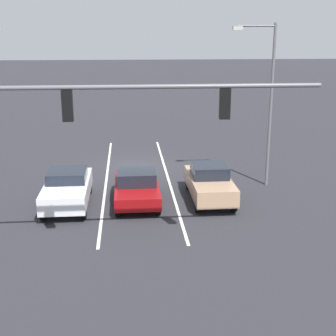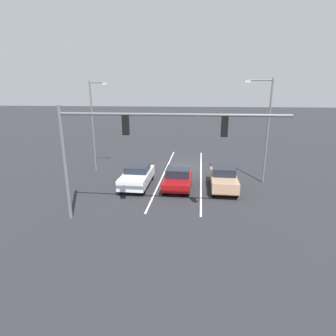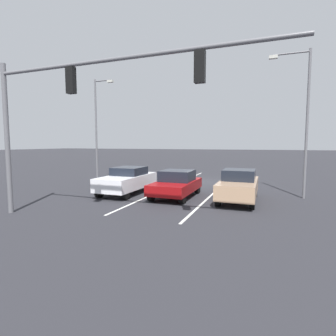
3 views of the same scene
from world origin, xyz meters
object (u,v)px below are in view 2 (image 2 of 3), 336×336
traffic_signal_gantry (129,138)px  street_lamp_left_shoulder (265,124)px  car_tan_leftlane_front (223,178)px  car_maroon_midlane_front (178,178)px  street_lamp_right_shoulder (94,121)px  car_white_rightlane_front (137,176)px

traffic_signal_gantry → street_lamp_left_shoulder: bearing=-137.3°
traffic_signal_gantry → street_lamp_left_shoulder: 11.38m
car_tan_leftlane_front → car_maroon_midlane_front: bearing=2.7°
street_lamp_left_shoulder → street_lamp_right_shoulder: bearing=-5.7°
traffic_signal_gantry → car_maroon_midlane_front: bearing=-109.7°
car_tan_leftlane_front → street_lamp_right_shoulder: street_lamp_right_shoulder is taller
car_white_rightlane_front → street_lamp_left_shoulder: street_lamp_left_shoulder is taller
car_tan_leftlane_front → street_lamp_left_shoulder: size_ratio=0.54×
street_lamp_right_shoulder → street_lamp_left_shoulder: bearing=174.3°
car_maroon_midlane_front → street_lamp_right_shoulder: 9.09m
car_white_rightlane_front → street_lamp_right_shoulder: bearing=-37.8°
traffic_signal_gantry → street_lamp_left_shoulder: (-8.37, -7.72, -0.06)m
car_white_rightlane_front → traffic_signal_gantry: 6.87m
car_maroon_midlane_front → street_lamp_left_shoulder: (-6.34, -2.06, 3.81)m
car_white_rightlane_front → street_lamp_left_shoulder: size_ratio=0.57×
car_tan_leftlane_front → street_lamp_left_shoulder: (-3.02, -1.90, 3.74)m
car_white_rightlane_front → street_lamp_right_shoulder: size_ratio=0.57×
car_white_rightlane_front → car_maroon_midlane_front: car_white_rightlane_front is taller
car_tan_leftlane_front → street_lamp_left_shoulder: street_lamp_left_shoulder is taller
car_white_rightlane_front → traffic_signal_gantry: bearing=100.3°
traffic_signal_gantry → street_lamp_right_shoulder: (5.51, -9.11, -0.15)m
street_lamp_left_shoulder → car_tan_leftlane_front: bearing=32.3°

